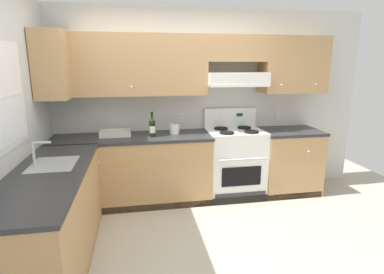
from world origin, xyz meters
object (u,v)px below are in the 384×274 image
stove (235,162)px  wine_bottle (152,127)px  paper_towel_roll (174,129)px  bowl (116,134)px

stove → wine_bottle: 1.26m
paper_towel_roll → wine_bottle: bearing=-158.4°
stove → bowl: (-1.60, 0.06, 0.46)m
bowl → paper_towel_roll: size_ratio=3.06×
stove → bowl: bearing=177.8°
wine_bottle → paper_towel_roll: (0.30, 0.12, -0.06)m
bowl → paper_towel_roll: 0.77m
paper_towel_roll → bowl: bearing=179.2°
stove → wine_bottle: bearing=-176.6°
stove → paper_towel_roll: (-0.83, 0.05, 0.49)m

